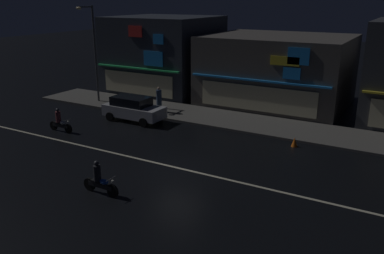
# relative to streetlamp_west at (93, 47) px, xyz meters

# --- Properties ---
(ground_plane) EXTENTS (140.00, 140.00, 0.00)m
(ground_plane) POSITION_rel_streetlamp_west_xyz_m (12.56, -7.99, -4.51)
(ground_plane) COLOR black
(lane_divider_stripe) EXTENTS (33.25, 0.16, 0.01)m
(lane_divider_stripe) POSITION_rel_streetlamp_west_xyz_m (12.56, -7.99, -4.51)
(lane_divider_stripe) COLOR beige
(lane_divider_stripe) RESTS_ON ground
(sidewalk_far) EXTENTS (35.00, 4.07, 0.14)m
(sidewalk_far) POSITION_rel_streetlamp_west_xyz_m (12.56, 0.74, -4.44)
(sidewalk_far) COLOR #5B5954
(sidewalk_far) RESTS_ON ground
(storefront_left_block) EXTENTS (10.80, 9.23, 5.36)m
(storefront_left_block) POSITION_rel_streetlamp_west_xyz_m (12.56, 7.31, -1.83)
(storefront_left_block) COLOR #56514C
(storefront_left_block) RESTS_ON ground
(storefront_center_block) EXTENTS (8.62, 8.44, 6.59)m
(storefront_center_block) POSITION_rel_streetlamp_west_xyz_m (2.06, 6.92, -1.22)
(storefront_center_block) COLOR #2D333D
(storefront_center_block) RESTS_ON ground
(streetlamp_west) EXTENTS (0.44, 1.64, 7.45)m
(streetlamp_west) POSITION_rel_streetlamp_west_xyz_m (0.00, 0.00, 0.00)
(streetlamp_west) COLOR #47494C
(streetlamp_west) RESTS_ON sidewalk_far
(pedestrian_on_sidewalk) EXTENTS (0.39, 0.39, 1.84)m
(pedestrian_on_sidewalk) POSITION_rel_streetlamp_west_xyz_m (6.14, -0.08, -3.53)
(pedestrian_on_sidewalk) COLOR #334766
(pedestrian_on_sidewalk) RESTS_ON sidewalk_far
(parked_car_trailing) EXTENTS (4.30, 1.98, 1.67)m
(parked_car_trailing) POSITION_rel_streetlamp_west_xyz_m (5.63, -2.48, -3.64)
(parked_car_trailing) COLOR silver
(parked_car_trailing) RESTS_ON ground
(motorcycle_lead) EXTENTS (1.90, 0.60, 1.52)m
(motorcycle_lead) POSITION_rel_streetlamp_west_xyz_m (3.06, -6.74, -3.88)
(motorcycle_lead) COLOR black
(motorcycle_lead) RESTS_ON ground
(motorcycle_following) EXTENTS (1.90, 0.60, 1.52)m
(motorcycle_following) POSITION_rel_streetlamp_west_xyz_m (11.11, -12.01, -3.88)
(motorcycle_following) COLOR black
(motorcycle_following) RESTS_ON ground
(traffic_cone) EXTENTS (0.36, 0.36, 0.55)m
(traffic_cone) POSITION_rel_streetlamp_west_xyz_m (16.79, -2.07, -4.24)
(traffic_cone) COLOR orange
(traffic_cone) RESTS_ON ground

